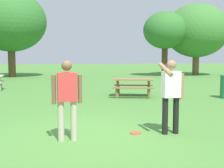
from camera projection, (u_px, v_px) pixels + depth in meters
ground_plane at (88, 137)px, 6.28m from camera, size 120.00×120.00×0.00m
person_thrower at (171, 91)px, 6.42m from camera, size 0.61×0.72×1.64m
person_catcher at (67, 95)px, 5.89m from camera, size 0.61×0.26×1.64m
frisbee at (135, 133)px, 6.54m from camera, size 0.25×0.25×0.03m
picnic_table_near at (133, 84)px, 12.44m from camera, size 1.98×1.77×0.77m
tree_far_right at (11, 22)px, 23.91m from camera, size 5.81×5.81×7.03m
tree_slender_mid at (165, 31)px, 25.10m from camera, size 3.75×3.75×5.55m
tree_back_left at (197, 31)px, 26.32m from camera, size 5.64×5.64×6.41m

